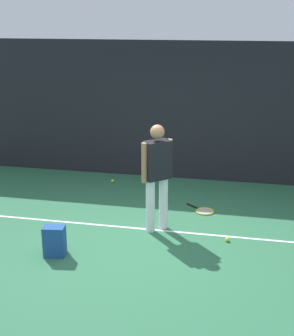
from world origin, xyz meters
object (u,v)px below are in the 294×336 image
(tennis_player, at_px, (157,172))
(tennis_ball_by_fence, at_px, (227,240))
(tennis_ball_near_player, at_px, (113,181))
(backpack, at_px, (55,241))
(tennis_racket, at_px, (204,211))

(tennis_player, xyz_separation_m, tennis_ball_by_fence, (1.12, -0.21, -0.93))
(tennis_ball_near_player, bearing_deg, tennis_ball_by_fence, -42.64)
(tennis_ball_near_player, xyz_separation_m, tennis_ball_by_fence, (2.42, -2.23, 0.00))
(tennis_player, height_order, tennis_ball_by_fence, tennis_player)
(backpack, bearing_deg, tennis_racket, -141.69)
(tennis_racket, distance_m, tennis_ball_near_player, 2.27)
(tennis_racket, height_order, tennis_ball_near_player, tennis_ball_near_player)
(tennis_ball_by_fence, bearing_deg, backpack, -158.70)
(backpack, distance_m, tennis_ball_by_fence, 2.55)
(tennis_ball_near_player, height_order, tennis_ball_by_fence, same)
(tennis_ball_near_player, relative_size, tennis_ball_by_fence, 1.00)
(tennis_player, height_order, backpack, tennis_player)
(tennis_racket, relative_size, tennis_ball_by_fence, 8.88)
(tennis_player, height_order, tennis_racket, tennis_player)
(tennis_racket, height_order, tennis_ball_by_fence, tennis_ball_by_fence)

